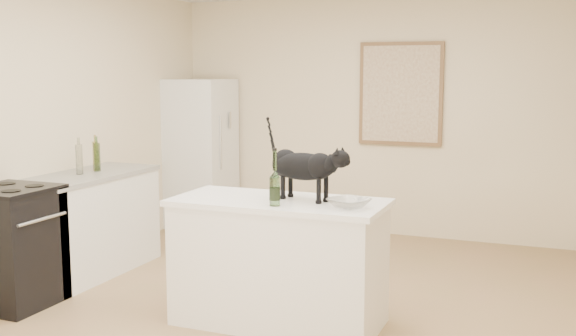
{
  "coord_description": "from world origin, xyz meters",
  "views": [
    {
      "loc": [
        1.9,
        -4.52,
        1.79
      ],
      "look_at": [
        0.15,
        -0.15,
        1.12
      ],
      "focal_mm": 42.45,
      "sensor_mm": 36.0,
      "label": 1
    }
  ],
  "objects_px": {
    "black_cat": "(303,170)",
    "wine_bottle": "(275,181)",
    "fridge": "(200,153)",
    "stove": "(12,248)",
    "glass_bowl": "(349,203)"
  },
  "relations": [
    {
      "from": "wine_bottle",
      "to": "glass_bowl",
      "type": "relative_size",
      "value": 1.29
    },
    {
      "from": "black_cat",
      "to": "wine_bottle",
      "type": "height_order",
      "value": "black_cat"
    },
    {
      "from": "wine_bottle",
      "to": "fridge",
      "type": "bearing_deg",
      "value": 127.39
    },
    {
      "from": "fridge",
      "to": "wine_bottle",
      "type": "bearing_deg",
      "value": -52.61
    },
    {
      "from": "black_cat",
      "to": "glass_bowl",
      "type": "xyz_separation_m",
      "value": [
        0.38,
        -0.15,
        -0.18
      ]
    },
    {
      "from": "fridge",
      "to": "black_cat",
      "type": "xyz_separation_m",
      "value": [
        2.21,
        -2.5,
        0.26
      ]
    },
    {
      "from": "stove",
      "to": "wine_bottle",
      "type": "distance_m",
      "value": 2.21
    },
    {
      "from": "black_cat",
      "to": "glass_bowl",
      "type": "distance_m",
      "value": 0.44
    },
    {
      "from": "fridge",
      "to": "wine_bottle",
      "type": "xyz_separation_m",
      "value": [
        2.11,
        -2.76,
        0.22
      ]
    },
    {
      "from": "black_cat",
      "to": "wine_bottle",
      "type": "xyz_separation_m",
      "value": [
        -0.11,
        -0.26,
        -0.04
      ]
    },
    {
      "from": "fridge",
      "to": "black_cat",
      "type": "height_order",
      "value": "fridge"
    },
    {
      "from": "fridge",
      "to": "glass_bowl",
      "type": "xyz_separation_m",
      "value": [
        2.59,
        -2.65,
        0.08
      ]
    },
    {
      "from": "black_cat",
      "to": "wine_bottle",
      "type": "bearing_deg",
      "value": -97.91
    },
    {
      "from": "stove",
      "to": "fridge",
      "type": "xyz_separation_m",
      "value": [
        0.0,
        2.95,
        0.4
      ]
    },
    {
      "from": "stove",
      "to": "fridge",
      "type": "relative_size",
      "value": 0.53
    }
  ]
}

